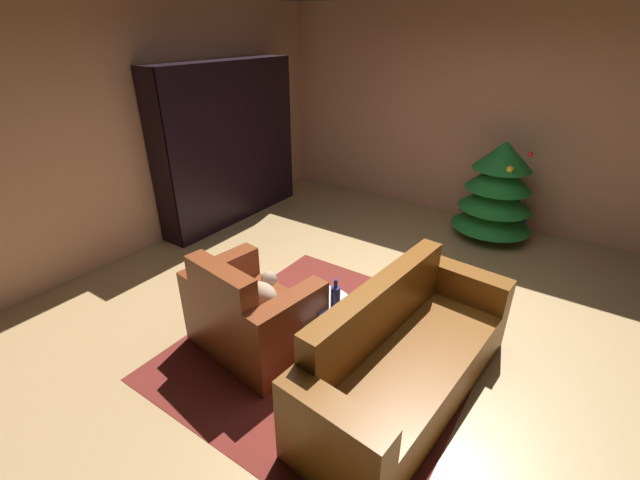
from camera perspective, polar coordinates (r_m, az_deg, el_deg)
ground_plane at (r=3.94m, az=6.87°, el=-11.07°), size 7.13×7.13×0.00m
wall_back at (r=6.04m, az=21.61°, el=15.10°), size 6.06×0.06×2.72m
wall_left at (r=5.29m, az=-23.03°, el=13.38°), size 0.06×6.03×2.72m
area_rug at (r=3.66m, az=1.27°, el=-14.33°), size 2.24×2.39×0.01m
bookshelf_unit at (r=5.90m, az=-11.12°, el=12.49°), size 0.39×2.16×2.04m
armchair_red at (r=3.53m, az=-9.19°, el=-10.02°), size 1.08×0.84×0.88m
couch_red at (r=3.19m, az=11.21°, el=-15.50°), size 0.90×2.01×0.85m
coffee_table at (r=3.47m, az=-0.58°, el=-9.24°), size 0.60×0.60×0.41m
book_stack_on_table at (r=3.38m, az=-0.99°, el=-8.62°), size 0.22×0.15×0.08m
bottle_on_table at (r=3.34m, az=2.08°, el=-7.69°), size 0.08×0.08×0.27m
decorated_tree at (r=5.62m, az=22.67°, el=6.12°), size 0.96×0.96×1.22m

